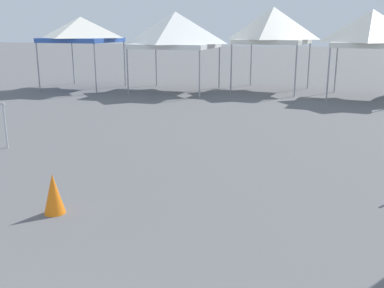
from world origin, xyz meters
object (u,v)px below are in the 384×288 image
canopy_tent_far_right (175,30)px  traffic_cone_near_barrier (54,194)px  canopy_tent_behind_right (273,25)px  canopy_tent_behind_center (371,28)px  canopy_tent_behind_left (81,30)px

canopy_tent_far_right → traffic_cone_near_barrier: (3.46, -13.17, -2.33)m
canopy_tent_far_right → traffic_cone_near_barrier: size_ratio=5.52×
canopy_tent_behind_right → canopy_tent_behind_center: (3.99, -1.00, -0.12)m
canopy_tent_behind_left → traffic_cone_near_barrier: bearing=-58.1°
canopy_tent_far_right → traffic_cone_near_barrier: canopy_tent_far_right is taller
canopy_tent_far_right → canopy_tent_behind_center: (7.91, 0.65, 0.07)m
canopy_tent_behind_left → traffic_cone_near_barrier: (7.79, -12.50, -2.34)m
canopy_tent_far_right → canopy_tent_behind_center: canopy_tent_behind_center is taller
traffic_cone_near_barrier → canopy_tent_behind_center: bearing=72.2°
canopy_tent_behind_left → canopy_tent_behind_right: size_ratio=0.89×
canopy_tent_behind_center → canopy_tent_behind_right: bearing=165.9°
canopy_tent_behind_left → canopy_tent_behind_right: canopy_tent_behind_right is taller
canopy_tent_behind_right → canopy_tent_far_right: bearing=-157.1°
canopy_tent_behind_center → traffic_cone_near_barrier: bearing=-107.8°
canopy_tent_behind_center → traffic_cone_near_barrier: canopy_tent_behind_center is taller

